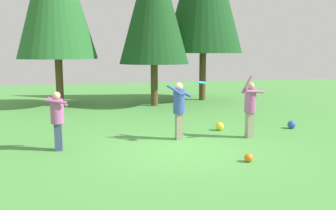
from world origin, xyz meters
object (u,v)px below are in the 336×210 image
Objects in this scene: frisbee at (202,83)px; ball_orange at (249,158)px; ball_blue at (292,125)px; tree_center at (154,1)px; ball_yellow at (220,126)px; person_thrower at (250,105)px; person_bystander at (179,106)px; person_catcher at (57,116)px.

ball_orange is (0.52, -1.91, -1.62)m from frisbee.
tree_center reaches higher than ball_blue.
ball_yellow is 7.57m from tree_center.
frisbee is at bearing -163.91° from ball_blue.
person_thrower reaches higher than frisbee.
person_bystander is 2.80m from ball_orange.
frisbee reaches higher than ball_blue.
person_thrower reaches higher than person_catcher.
ball_blue is at bearing -7.07° from ball_yellow.
person_bystander is 6.21× the size of ball_yellow.
ball_yellow is at bearing 73.00° from person_bystander.
tree_center is at bearing -85.64° from person_thrower.
person_bystander reaches higher than ball_yellow.
ball_yellow is (5.02, 1.17, -0.78)m from person_catcher.
ball_yellow reaches higher than ball_blue.
person_catcher is at bearing 154.75° from ball_orange.
frisbee is at bearing -129.81° from ball_yellow.
person_catcher is 4.53× the size of frisbee.
person_thrower is at bearing -66.08° from ball_yellow.
ball_orange is 10.24m from tree_center.
person_thrower is 8.93× the size of ball_orange.
person_bystander is 4.92× the size of frisbee.
tree_center reaches higher than person_catcher.
ball_blue is at bearing 43.79° from ball_orange.
person_catcher is at bearing -127.39° from person_bystander.
ball_yellow is at bearing 79.59° from ball_orange.
tree_center is (-0.43, 9.03, 4.81)m from ball_orange.
ball_yellow is at bearing -74.18° from person_thrower.
ball_blue is (3.07, 2.95, 0.03)m from ball_orange.
person_bystander is 6.29× the size of ball_blue.
person_bystander is 1.03m from frisbee.
frisbee reaches higher than ball_orange.
person_bystander reaches higher than person_catcher.
person_thrower is 5.40× the size of frisbee.
person_catcher is 3.98m from frisbee.
person_bystander is at bearing 112.85° from ball_orange.
person_catcher reaches higher than ball_yellow.
tree_center reaches higher than frisbee.
ball_blue reaches higher than ball_orange.
ball_orange is 0.76× the size of ball_yellow.
ball_orange is 3.31m from ball_yellow.
ball_yellow is (1.12, 1.35, -1.59)m from frisbee.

